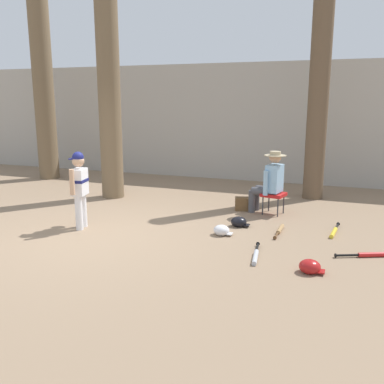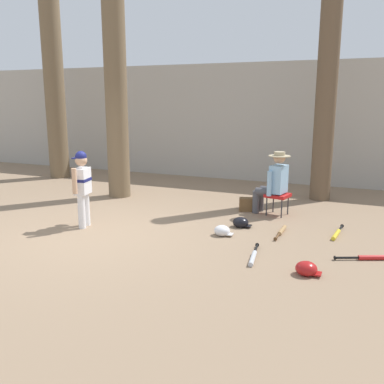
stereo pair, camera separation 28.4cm
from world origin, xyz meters
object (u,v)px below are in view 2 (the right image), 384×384
Objects in this scene: tree_behind_spectator at (326,93)px; young_ballplayer at (82,184)px; handbag_beside_stool at (248,204)px; batting_helmet_red at (306,269)px; tree_far_left at (53,64)px; bat_wood_tan at (281,231)px; seated_spectator at (273,181)px; tree_near_player at (115,69)px; folding_stool at (278,196)px; bat_aluminum_silver at (253,257)px; bat_red_barrel at (372,258)px; bat_yellow_trainer at (337,234)px; batting_helmet_white at (222,231)px; batting_helmet_black at (241,222)px.

tree_behind_spectator is 4.05× the size of young_ballplayer.
handbag_beside_stool is at bearing -126.65° from tree_behind_spectator.
batting_helmet_red is at bearing -85.62° from tree_behind_spectator.
tree_far_left is 9.78× the size of bat_wood_tan.
young_ballplayer is 3.48m from seated_spectator.
tree_near_player is 0.88× the size of tree_far_left.
handbag_beside_stool is at bearing 42.23° from young_ballplayer.
tree_near_player is at bearing 147.55° from batting_helmet_red.
folding_stool reaches higher than bat_aluminum_silver.
bat_red_barrel is at bearing -27.46° from bat_wood_tan.
bat_wood_tan is at bearing -74.70° from folding_stool.
batting_helmet_white reaches higher than bat_yellow_trainer.
handbag_beside_stool is 1.05× the size of batting_helmet_black.
bat_aluminum_silver is at bearing -34.65° from tree_near_player.
bat_aluminum_silver is at bearing -66.98° from batting_helmet_black.
batting_helmet_black is at bearing 22.07° from young_ballplayer.
batting_helmet_white is (-1.15, -3.23, -2.19)m from tree_behind_spectator.
folding_stool is at bearing -12.07° from seated_spectator.
bat_red_barrel is (2.25, -1.87, -0.10)m from handbag_beside_stool.
bat_yellow_trainer is (1.14, -0.87, -0.33)m from folding_stool.
tree_near_player is at bearing 177.11° from handbag_beside_stool.
bat_yellow_trainer is 1.84m from batting_helmet_white.
bat_wood_tan is 2.21× the size of batting_helmet_black.
bat_red_barrel is 1.61m from bat_aluminum_silver.
bat_wood_tan is at bearing 29.73° from batting_helmet_white.
tree_near_player is 4.35m from folding_stool.
tree_near_player reaches higher than bat_red_barrel.
batting_helmet_black is (3.21, -1.24, -2.69)m from tree_near_player.
tree_near_player reaches higher than bat_yellow_trainer.
tree_near_player reaches higher than folding_stool.
bat_red_barrel is 2.51× the size of batting_helmet_white.
handbag_beside_stool is (3.03, -0.15, -2.64)m from tree_near_player.
bat_aluminum_silver and bat_wood_tan have the same top height.
folding_stool is at bearing 67.93° from batting_helmet_black.
tree_near_player is 7.77× the size of bat_yellow_trainer.
batting_helmet_black reaches higher than batting_helmet_white.
folding_stool is 2.47m from bat_red_barrel.
young_ballplayer reaches higher than bat_aluminum_silver.
tree_behind_spectator is 3.60m from batting_helmet_black.
tree_far_left reaches higher than bat_wood_tan.
tree_near_player is 5.13× the size of seated_spectator.
folding_stool is 7.21m from tree_far_left.
bat_red_barrel is 2.22m from batting_helmet_black.
batting_helmet_red is at bearing -9.36° from young_ballplayer.
bat_aluminum_silver and bat_yellow_trainer have the same top height.
bat_aluminum_silver is 1.31m from bat_wood_tan.
folding_stool is at bearing 94.10° from bat_aluminum_silver.
folding_stool reaches higher than bat_yellow_trainer.
tree_behind_spectator is 16.39× the size of batting_helmet_black.
bat_red_barrel is 2.24m from batting_helmet_white.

